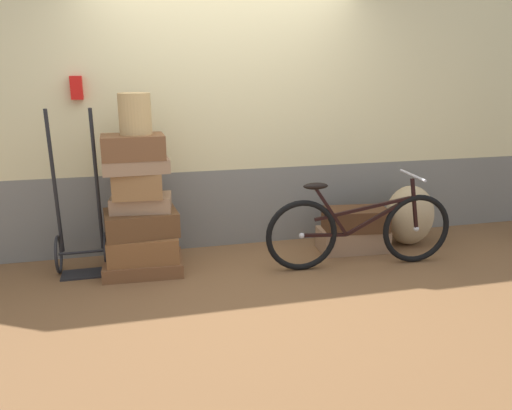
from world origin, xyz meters
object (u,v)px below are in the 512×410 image
(suitcase_1, at_px, (144,247))
(suitcase_2, at_px, (141,223))
(burlap_sack, at_px, (410,215))
(suitcase_5, at_px, (136,165))
(suitcase_7, at_px, (353,239))
(luggage_trolley, at_px, (81,238))
(bicycle, at_px, (360,230))
(wicker_basket, at_px, (135,114))
(suitcase_4, at_px, (138,185))
(suitcase_6, at_px, (133,147))
(suitcase_0, at_px, (144,265))
(suitcase_8, at_px, (356,219))
(suitcase_3, at_px, (141,203))

(suitcase_1, xyz_separation_m, suitcase_2, (-0.01, 0.03, 0.21))
(suitcase_1, relative_size, burlap_sack, 0.99)
(suitcase_5, relative_size, suitcase_7, 0.82)
(suitcase_7, height_order, luggage_trolley, luggage_trolley)
(bicycle, bearing_deg, wicker_basket, 168.66)
(suitcase_4, distance_m, suitcase_6, 0.32)
(suitcase_0, distance_m, suitcase_2, 0.39)
(suitcase_2, distance_m, suitcase_6, 0.67)
(suitcase_4, relative_size, suitcase_8, 0.68)
(wicker_basket, bearing_deg, suitcase_8, -0.25)
(suitcase_3, bearing_deg, wicker_basket, -101.00)
(suitcase_3, relative_size, suitcase_5, 0.94)
(suitcase_3, distance_m, luggage_trolley, 0.62)
(suitcase_4, bearing_deg, suitcase_0, -1.84)
(suitcase_1, bearing_deg, suitcase_7, 4.12)
(suitcase_8, xyz_separation_m, luggage_trolley, (-2.55, 0.12, -0.01))
(suitcase_4, distance_m, bicycle, 1.99)
(suitcase_1, height_order, bicycle, bicycle)
(suitcase_2, height_order, suitcase_4, suitcase_4)
(luggage_trolley, bearing_deg, burlap_sack, -1.18)
(suitcase_4, bearing_deg, suitcase_5, 107.19)
(suitcase_6, bearing_deg, suitcase_5, 51.72)
(suitcase_5, xyz_separation_m, wicker_basket, (0.02, 0.01, 0.42))
(suitcase_1, bearing_deg, burlap_sack, 4.44)
(suitcase_8, xyz_separation_m, burlap_sack, (0.62, 0.05, -0.02))
(burlap_sack, bearing_deg, suitcase_5, -178.88)
(suitcase_4, xyz_separation_m, burlap_sack, (2.66, 0.07, -0.49))
(bicycle, bearing_deg, suitcase_4, 169.56)
(suitcase_1, xyz_separation_m, suitcase_4, (-0.02, 0.00, 0.56))
(suitcase_8, bearing_deg, suitcase_7, 117.29)
(suitcase_0, bearing_deg, suitcase_6, 172.14)
(suitcase_0, relative_size, suitcase_4, 1.65)
(suitcase_6, height_order, suitcase_7, suitcase_6)
(suitcase_4, bearing_deg, wicker_basket, 63.76)
(suitcase_5, bearing_deg, luggage_trolley, 164.84)
(suitcase_0, distance_m, suitcase_1, 0.17)
(suitcase_4, xyz_separation_m, wicker_basket, (0.02, 0.03, 0.59))
(suitcase_0, xyz_separation_m, suitcase_6, (-0.03, 0.01, 1.05))
(suitcase_2, distance_m, burlap_sack, 2.65)
(suitcase_5, xyz_separation_m, burlap_sack, (2.67, 0.05, -0.65))
(suitcase_2, bearing_deg, suitcase_1, -79.12)
(suitcase_3, bearing_deg, suitcase_2, -110.93)
(suitcase_0, bearing_deg, burlap_sack, 4.57)
(suitcase_7, bearing_deg, burlap_sack, 6.47)
(suitcase_3, height_order, suitcase_8, suitcase_3)
(suitcase_4, bearing_deg, suitcase_3, 68.51)
(suitcase_5, bearing_deg, suitcase_4, -78.25)
(luggage_trolley, bearing_deg, suitcase_1, -14.81)
(suitcase_4, xyz_separation_m, suitcase_7, (2.03, 0.04, -0.68))
(suitcase_0, distance_m, bicycle, 1.95)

